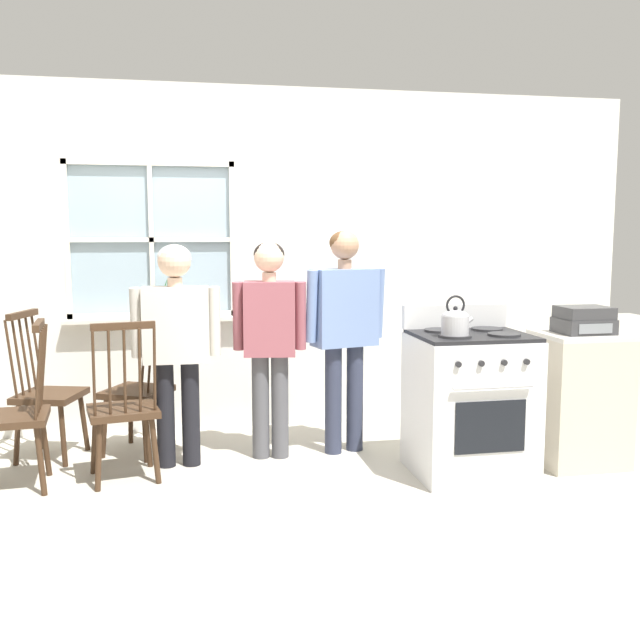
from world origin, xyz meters
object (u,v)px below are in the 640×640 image
(chair_near_wall, at_px, (140,391))
(person_teen_center, at_px, (270,329))
(chair_center_cluster, at_px, (17,416))
(stereo, at_px, (584,320))
(potted_plant, at_px, (167,305))
(chair_by_window, at_px, (47,394))
(stove, at_px, (469,402))
(person_adult_right, at_px, (344,319))
(side_counter, at_px, (578,398))
(person_elderly_left, at_px, (176,331))
(kettle, at_px, (455,321))
(chair_near_stove, at_px, (123,410))

(chair_near_wall, distance_m, person_teen_center, 1.05)
(chair_near_wall, height_order, chair_center_cluster, same)
(stereo, bearing_deg, potted_plant, 154.23)
(potted_plant, bearing_deg, chair_by_window, -149.46)
(potted_plant, relative_size, stereo, 0.92)
(stereo, bearing_deg, stove, -178.51)
(chair_near_wall, xyz_separation_m, person_adult_right, (1.43, -0.25, 0.51))
(stove, bearing_deg, side_counter, 2.97)
(person_teen_center, bearing_deg, chair_by_window, 177.43)
(person_elderly_left, bearing_deg, stereo, -9.25)
(person_teen_center, height_order, kettle, person_teen_center)
(person_adult_right, relative_size, stereo, 4.65)
(kettle, distance_m, potted_plant, 2.31)
(chair_by_window, bearing_deg, potted_plant, -43.38)
(side_counter, bearing_deg, chair_by_window, 167.07)
(side_counter, bearing_deg, potted_plant, 154.58)
(side_counter, distance_m, stereo, 0.54)
(person_teen_center, distance_m, potted_plant, 1.05)
(chair_center_cluster, relative_size, chair_near_stove, 1.00)
(person_adult_right, bearing_deg, chair_center_cluster, 175.01)
(chair_by_window, height_order, person_elderly_left, person_elderly_left)
(person_elderly_left, bearing_deg, side_counter, -8.82)
(stereo, bearing_deg, chair_near_wall, 164.28)
(kettle, bearing_deg, side_counter, 10.12)
(person_elderly_left, relative_size, person_teen_center, 0.99)
(stereo, bearing_deg, person_teen_center, 164.93)
(chair_by_window, height_order, potted_plant, potted_plant)
(chair_by_window, bearing_deg, kettle, -94.83)
(person_adult_right, height_order, kettle, person_adult_right)
(person_teen_center, height_order, stereo, person_teen_center)
(chair_by_window, xyz_separation_m, chair_near_stove, (0.56, -0.57, 0.00))
(chair_near_stove, bearing_deg, person_adult_right, -179.17)
(person_elderly_left, distance_m, potted_plant, 0.84)
(chair_near_stove, relative_size, potted_plant, 3.31)
(chair_near_wall, bearing_deg, stereo, 102.00)
(chair_center_cluster, bearing_deg, kettle, 76.18)
(chair_center_cluster, bearing_deg, person_elderly_left, 98.65)
(chair_near_wall, xyz_separation_m, kettle, (1.97, -0.98, 0.57))
(potted_plant, bearing_deg, chair_center_cluster, -129.73)
(chair_center_cluster, height_order, potted_plant, potted_plant)
(chair_center_cluster, height_order, kettle, kettle)
(chair_by_window, relative_size, stereo, 3.04)
(person_adult_right, bearing_deg, stove, -54.45)
(person_adult_right, xyz_separation_m, kettle, (0.53, -0.73, 0.06))
(kettle, bearing_deg, person_adult_right, 126.11)
(potted_plant, height_order, side_counter, potted_plant)
(chair_near_wall, height_order, stereo, stereo)
(person_elderly_left, xyz_separation_m, person_teen_center, (0.63, 0.06, -0.01))
(kettle, height_order, stereo, kettle)
(chair_by_window, xyz_separation_m, side_counter, (3.57, -0.82, -0.00))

